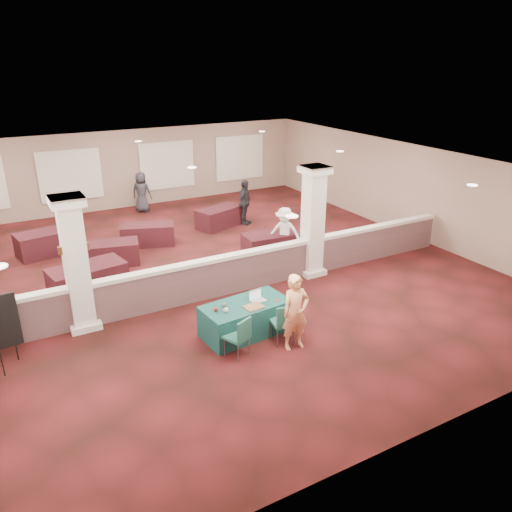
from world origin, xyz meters
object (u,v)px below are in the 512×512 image
conf_chair_side (240,334)px  far_table_back_center (148,234)px  near_table (245,318)px  conf_chair_main (284,320)px  attendee_d (142,192)px  attendee_b (284,233)px  far_table_back_left (48,243)px  woman (296,312)px  far_table_back_right (220,217)px  attendee_c (245,202)px  far_table_front_left (88,280)px  far_table_front_right (272,244)px  far_table_front_center (110,253)px

conf_chair_side → far_table_back_center: 7.61m
near_table → conf_chair_main: (0.56, -0.79, 0.19)m
attendee_d → attendee_b: bearing=148.0°
far_table_back_left → woman: bearing=-65.3°
far_table_back_right → far_table_back_center: bearing=-168.8°
attendee_b → attendee_c: bearing=124.6°
near_table → conf_chair_side: (-0.55, -0.79, 0.16)m
conf_chair_main → far_table_back_center: conf_chair_main is taller
near_table → far_table_back_center: (-0.17, 6.81, -0.03)m
far_table_back_right → attendee_d: 3.81m
far_table_back_right → attendee_c: bearing=-14.6°
far_table_front_left → far_table_back_center: (2.57, 2.90, -0.04)m
far_table_front_left → far_table_back_right: bearing=32.3°
near_table → attendee_c: 8.07m
woman → attendee_c: woman is taller
far_table_back_center → conf_chair_main: bearing=-84.6°
far_table_front_left → attendee_c: size_ratio=1.15×
attendee_b → near_table: bearing=-90.6°
far_table_front_right → far_table_back_right: 3.49m
far_table_back_right → far_table_front_center: bearing=-159.2°
far_table_back_left → far_table_front_center: bearing=-49.4°
woman → attendee_d: woman is taller
woman → far_table_front_left: 6.03m
far_table_front_right → attendee_d: attendee_d is taller
far_table_back_center → attendee_c: attendee_c is taller
woman → attendee_c: (3.05, 8.20, -0.01)m
near_table → conf_chair_main: conf_chair_main is taller
attendee_d → far_table_back_right: bearing=160.1°
woman → far_table_front_right: size_ratio=0.95×
conf_chair_side → far_table_front_center: size_ratio=0.53×
far_table_back_center → far_table_front_center: bearing=-144.0°
near_table → far_table_front_center: (-1.72, 5.68, -0.03)m
far_table_front_center → far_table_back_right: 4.81m
conf_chair_main → attendee_b: attendee_b is taller
far_table_back_center → attendee_c: (3.89, 0.34, 0.50)m
near_table → attendee_c: attendee_c is taller
attendee_b → attendee_d: (-2.48, 7.00, 0.01)m
far_table_front_left → far_table_front_center: size_ratio=1.14×
far_table_front_center → attendee_c: bearing=15.1°
far_table_front_right → far_table_back_center: (-3.18, 2.90, -0.02)m
far_table_front_center → attendee_d: attendee_d is taller
far_table_front_right → far_table_back_center: far_table_front_right is taller
conf_chair_side → attendee_b: attendee_b is taller
far_table_front_center → far_table_back_center: 1.91m
far_table_back_left → attendee_d: (4.06, 3.12, 0.43)m
woman → far_table_back_left: 9.41m
near_table → far_table_back_right: bearing=63.8°
far_table_front_right → attendee_c: 3.35m
attendee_d → conf_chair_main: bearing=127.2°
conf_chair_side → far_table_front_center: 6.58m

